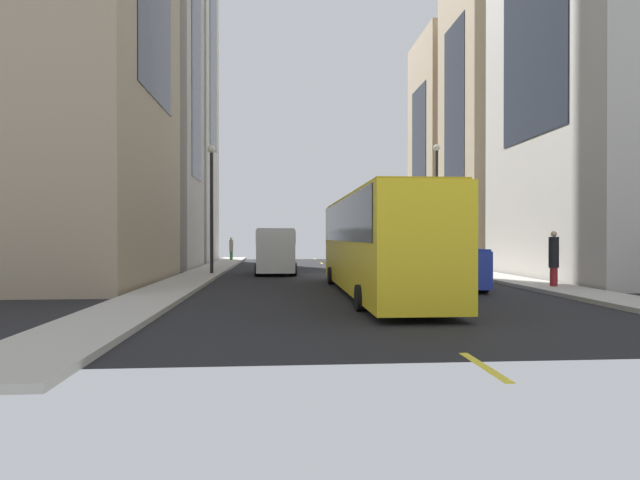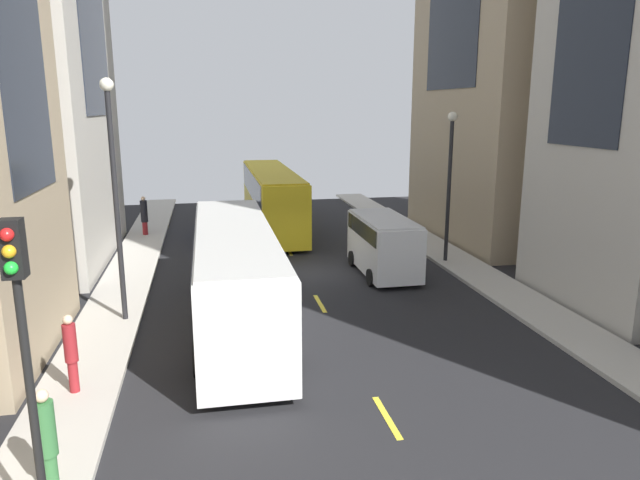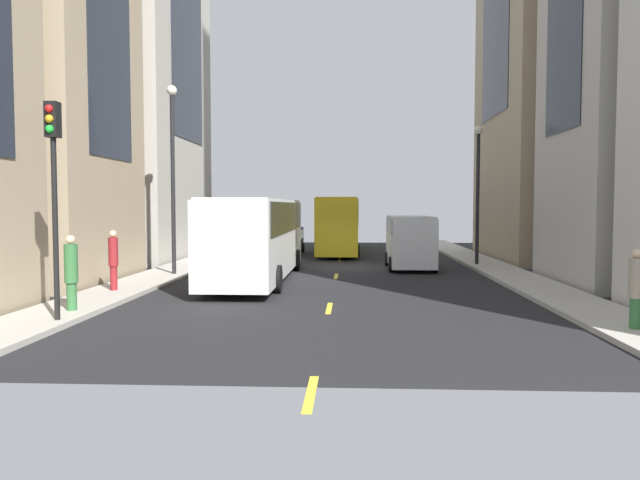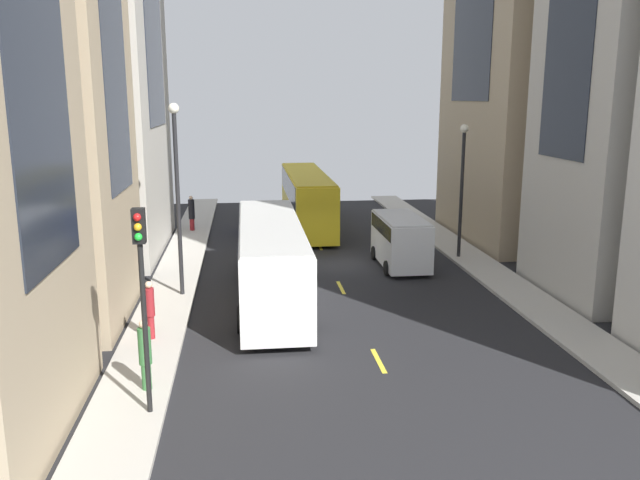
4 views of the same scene
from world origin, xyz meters
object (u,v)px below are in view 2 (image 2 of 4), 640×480
object	(u,v)px
city_bus_white	(235,267)
pedestrian_crossing_near	(71,351)
traffic_light_near_corner	(22,326)
delivery_van_white	(384,241)
car_blue_0	(218,219)
streetcar_yellow	(272,194)
pedestrian_walking_far	(47,438)
pedestrian_waiting_curb	(144,215)

from	to	relation	value
city_bus_white	pedestrian_crossing_near	distance (m)	6.29
traffic_light_near_corner	delivery_van_white	bearing A→B (deg)	54.78
car_blue_0	delivery_van_white	bearing A→B (deg)	-53.11
pedestrian_crossing_near	city_bus_white	bearing A→B (deg)	93.99
streetcar_yellow	traffic_light_near_corner	xyz separation A→B (m)	(-6.73, -25.75, 1.91)
pedestrian_walking_far	pedestrian_crossing_near	size ratio (longest dim) A/B	1.01
city_bus_white	streetcar_yellow	bearing A→B (deg)	79.11
city_bus_white	traffic_light_near_corner	xyz separation A→B (m)	(-3.69, -9.99, 2.03)
streetcar_yellow	delivery_van_white	world-z (taller)	streetcar_yellow
pedestrian_walking_far	pedestrian_crossing_near	distance (m)	4.14
city_bus_white	traffic_light_near_corner	size ratio (longest dim) A/B	2.23
delivery_van_white	streetcar_yellow	bearing A→B (deg)	108.76
city_bus_white	car_blue_0	size ratio (longest dim) A/B	3.02
pedestrian_walking_far	traffic_light_near_corner	distance (m)	3.13
streetcar_yellow	pedestrian_crossing_near	size ratio (longest dim) A/B	6.64
city_bus_white	pedestrian_waiting_curb	size ratio (longest dim) A/B	5.60
delivery_van_white	pedestrian_walking_far	xyz separation A→B (m)	(-10.72, -13.36, -0.24)
pedestrian_waiting_curb	pedestrian_walking_far	xyz separation A→B (m)	(0.44, -23.18, -0.04)
car_blue_0	pedestrian_waiting_curb	distance (m)	4.14
streetcar_yellow	pedestrian_walking_far	xyz separation A→B (m)	(-7.00, -24.32, -0.85)
streetcar_yellow	traffic_light_near_corner	distance (m)	26.69
pedestrian_crossing_near	pedestrian_waiting_curb	bearing A→B (deg)	138.71
pedestrian_waiting_curb	traffic_light_near_corner	world-z (taller)	traffic_light_near_corner
streetcar_yellow	car_blue_0	size ratio (longest dim) A/B	3.38
city_bus_white	car_blue_0	bearing A→B (deg)	91.19
delivery_van_white	pedestrian_walking_far	size ratio (longest dim) A/B	2.38
city_bus_white	streetcar_yellow	xyz separation A→B (m)	(3.03, 15.76, 0.12)
pedestrian_waiting_curb	traffic_light_near_corner	bearing A→B (deg)	103.55
streetcar_yellow	pedestrian_waiting_curb	size ratio (longest dim) A/B	6.26
city_bus_white	streetcar_yellow	distance (m)	16.05
delivery_van_white	pedestrian_crossing_near	bearing A→B (deg)	-140.33
car_blue_0	traffic_light_near_corner	xyz separation A→B (m)	(-3.40, -24.19, 3.06)
pedestrian_waiting_curb	traffic_light_near_corner	xyz separation A→B (m)	(0.71, -24.61, 2.73)
streetcar_yellow	pedestrian_walking_far	world-z (taller)	streetcar_yellow
traffic_light_near_corner	pedestrian_waiting_curb	bearing A→B (deg)	91.65
pedestrian_crossing_near	car_blue_0	bearing A→B (deg)	126.27
delivery_van_white	car_blue_0	size ratio (longest dim) A/B	1.23
delivery_van_white	pedestrian_crossing_near	xyz separation A→B (m)	(-11.14, -9.24, -0.24)
city_bus_white	pedestrian_walking_far	xyz separation A→B (m)	(-3.97, -8.56, -0.74)
car_blue_0	pedestrian_waiting_curb	size ratio (longest dim) A/B	1.85
delivery_van_white	pedestrian_crossing_near	size ratio (longest dim) A/B	2.42
delivery_van_white	pedestrian_crossing_near	distance (m)	14.48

